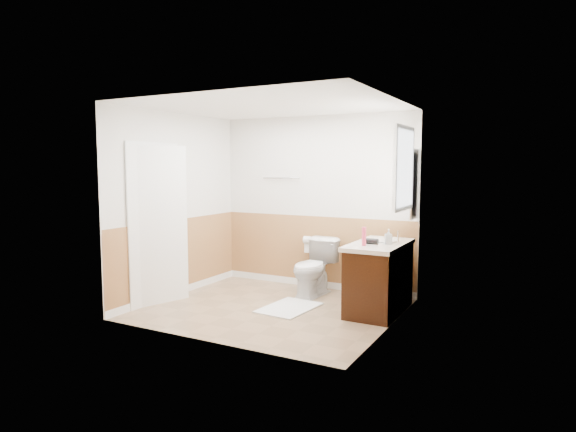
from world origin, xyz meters
The scene contains 32 objects.
floor centered at (0.00, 0.00, 0.00)m, with size 3.00×3.00×0.00m, color #8C7051.
ceiling centered at (0.00, 0.00, 2.50)m, with size 3.00×3.00×0.00m, color white.
wall_back centered at (0.00, 1.30, 1.25)m, with size 3.00×3.00×0.00m, color silver.
wall_front centered at (0.00, -1.30, 1.25)m, with size 3.00×3.00×0.00m, color silver.
wall_left centered at (-1.50, 0.00, 1.25)m, with size 3.00×3.00×0.00m, color silver.
wall_right centered at (1.50, 0.00, 1.25)m, with size 3.00×3.00×0.00m, color silver.
wainscot_back centered at (0.00, 1.29, 0.50)m, with size 3.00×3.00×0.00m, color #A06D40.
wainscot_front centered at (0.00, -1.29, 0.50)m, with size 3.00×3.00×0.00m, color #A06D40.
wainscot_left centered at (-1.49, 0.00, 0.50)m, with size 2.60×2.60×0.00m, color #A06D40.
wainscot_right centered at (1.49, 0.00, 0.50)m, with size 2.60×2.60×0.00m, color #A06D40.
toilet centered at (0.19, 0.83, 0.39)m, with size 0.44×0.76×0.78m, color white.
bath_mat centered at (0.19, 0.11, 0.01)m, with size 0.55×0.80×0.02m, color silver.
vanity_cabinet centered at (1.21, 0.53, 0.40)m, with size 0.55×1.10×0.80m, color black.
vanity_knob_left centered at (0.91, 0.43, 0.55)m, with size 0.03×0.03×0.03m, color silver.
vanity_knob_right centered at (0.91, 0.63, 0.55)m, with size 0.03×0.03×0.03m, color silver.
countertop centered at (1.20, 0.53, 0.83)m, with size 0.60×1.15×0.05m, color beige.
sink_basin centered at (1.21, 0.68, 0.86)m, with size 0.36×0.36×0.02m, color white.
faucet centered at (1.39, 0.68, 0.92)m, with size 0.02×0.02×0.14m, color silver.
lotion_bottle centered at (1.11, 0.24, 0.96)m, with size 0.05×0.05×0.22m, color #DC385B.
soap_dispenser centered at (1.33, 0.48, 0.94)m, with size 0.08×0.08×0.18m, color #99A4AD.
hair_dryer_body centered at (1.16, 0.40, 0.89)m, with size 0.07×0.07×0.14m, color black.
hair_dryer_handle centered at (1.13, 0.46, 0.86)m, with size 0.03×0.03×0.07m, color black.
mirror_panel centered at (1.48, 1.10, 1.55)m, with size 0.02×0.35×0.90m, color silver.
window_frame centered at (1.47, 0.59, 1.75)m, with size 0.04×0.80×1.00m, color white.
window_glass centered at (1.49, 0.59, 1.75)m, with size 0.01×0.70×0.90m, color white.
door centered at (-1.40, -0.45, 1.02)m, with size 0.05×0.80×2.04m, color white.
door_frame centered at (-1.48, -0.45, 1.03)m, with size 0.02×0.92×2.10m, color white.
door_knob centered at (-1.34, -0.12, 0.95)m, with size 0.06×0.06×0.06m, color silver.
towel_bar centered at (-0.55, 1.25, 1.60)m, with size 0.02×0.02×0.62m, color silver.
tp_holder_bar centered at (-0.10, 1.23, 0.70)m, with size 0.02×0.02×0.14m, color silver.
tp_roll centered at (-0.10, 1.23, 0.70)m, with size 0.11×0.11×0.10m, color white.
tp_sheet centered at (-0.10, 1.23, 0.59)m, with size 0.10×0.01×0.16m, color white.
Camera 1 is at (3.01, -5.19, 1.77)m, focal length 30.70 mm.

